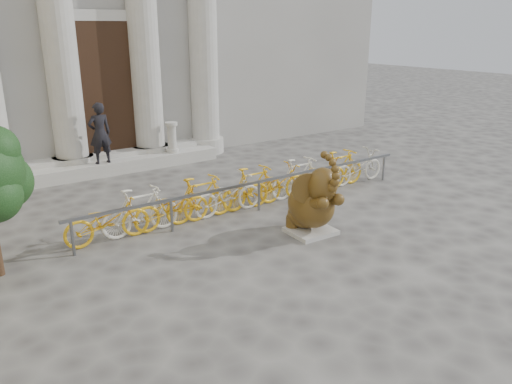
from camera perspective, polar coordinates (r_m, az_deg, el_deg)
ground at (r=7.86m, az=9.65°, el=-12.92°), size 80.00×80.00×0.00m
entrance_steps at (r=15.40m, az=-15.39°, el=3.16°), size 6.00×1.20×0.36m
elephant_statue at (r=10.13m, az=6.49°, el=-1.33°), size 1.20×1.33×1.79m
bike_rack at (r=11.59m, az=-0.37°, el=0.56°), size 8.80×0.53×1.00m
pedestrian at (r=14.66m, az=-17.42°, el=6.42°), size 0.64×0.42×1.72m
balustrade_post at (r=15.57m, az=-9.58°, el=6.05°), size 0.38×0.38×0.93m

